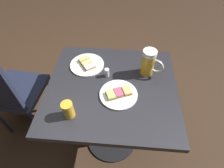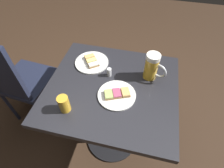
{
  "view_description": "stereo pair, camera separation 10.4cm",
  "coord_description": "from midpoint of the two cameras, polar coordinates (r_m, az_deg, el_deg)",
  "views": [
    {
      "loc": [
        -0.06,
        0.68,
        1.52
      ],
      "look_at": [
        0.0,
        0.0,
        0.73
      ],
      "focal_mm": 28.36,
      "sensor_mm": 36.0,
      "label": 1
    },
    {
      "loc": [
        -0.16,
        0.67,
        1.52
      ],
      "look_at": [
        0.0,
        0.0,
        0.73
      ],
      "focal_mm": 28.36,
      "sensor_mm": 36.0,
      "label": 2
    }
  ],
  "objects": [
    {
      "name": "plate_near",
      "position": [
        1.01,
        -0.83,
        -3.37
      ],
      "size": [
        0.22,
        0.22,
        0.03
      ],
      "color": "white",
      "rests_on": "cafe_table"
    },
    {
      "name": "cafe_table",
      "position": [
        1.18,
        -2.54,
        -5.73
      ],
      "size": [
        0.78,
        0.71,
        0.71
      ],
      "color": "black",
      "rests_on": "ground_plane"
    },
    {
      "name": "salt_shaker",
      "position": [
        1.1,
        -4.36,
        3.56
      ],
      "size": [
        0.03,
        0.03,
        0.06
      ],
      "primitive_type": "cylinder",
      "color": "silver",
      "rests_on": "cafe_table"
    },
    {
      "name": "plate_far",
      "position": [
        1.2,
        -10.55,
        6.14
      ],
      "size": [
        0.22,
        0.22,
        0.03
      ],
      "color": "white",
      "rests_on": "cafe_table"
    },
    {
      "name": "cafe_chair",
      "position": [
        1.5,
        -32.21,
        -2.02
      ],
      "size": [
        0.41,
        0.41,
        0.94
      ],
      "rotation": [
        0.0,
        0.0,
        3.06
      ],
      "color": "#1E2338",
      "rests_on": "ground_plane"
    },
    {
      "name": "ground_plane",
      "position": [
        1.67,
        -1.87,
        -16.88
      ],
      "size": [
        6.0,
        6.0,
        0.0
      ],
      "primitive_type": "plane",
      "color": "#382619"
    },
    {
      "name": "beer_glass_small",
      "position": [
        0.94,
        -17.1,
        -8.14
      ],
      "size": [
        0.06,
        0.06,
        0.1
      ],
      "primitive_type": "cylinder",
      "color": "gold",
      "rests_on": "cafe_table"
    },
    {
      "name": "beer_mug",
      "position": [
        1.09,
        9.12,
        6.62
      ],
      "size": [
        0.13,
        0.09,
        0.17
      ],
      "color": "gold",
      "rests_on": "cafe_table"
    }
  ]
}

